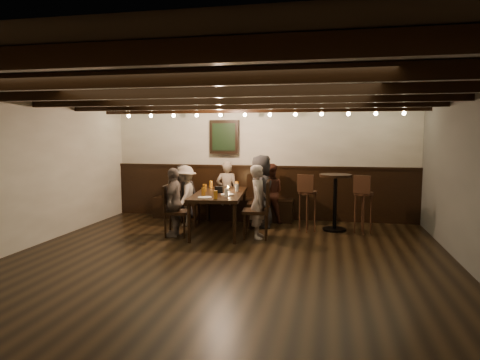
% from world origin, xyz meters
% --- Properties ---
extents(room, '(7.00, 7.00, 7.00)m').
position_xyz_m(room, '(-0.29, 2.21, 1.07)').
color(room, black).
rests_on(room, ground).
extents(dining_table, '(1.08, 2.03, 0.73)m').
position_xyz_m(dining_table, '(-0.56, 2.06, 0.67)').
color(dining_table, black).
rests_on(dining_table, floor).
extents(chair_left_near, '(0.48, 0.48, 0.96)m').
position_xyz_m(chair_left_near, '(-1.33, 2.43, 0.29)').
color(chair_left_near, black).
rests_on(chair_left_near, floor).
extents(chair_left_far, '(0.46, 0.46, 0.91)m').
position_xyz_m(chair_left_far, '(-1.23, 1.53, 0.28)').
color(chair_left_far, black).
rests_on(chair_left_far, floor).
extents(chair_right_near, '(0.48, 0.48, 0.95)m').
position_xyz_m(chair_right_near, '(0.10, 2.58, 0.29)').
color(chair_right_near, black).
rests_on(chair_right_near, floor).
extents(chair_right_far, '(0.50, 0.50, 0.99)m').
position_xyz_m(chair_right_far, '(0.20, 1.68, 0.30)').
color(chair_right_far, black).
rests_on(chair_right_far, floor).
extents(person_bench_left, '(0.61, 0.43, 1.18)m').
position_xyz_m(person_bench_left, '(-1.55, 2.86, 0.59)').
color(person_bench_left, black).
rests_on(person_bench_left, floor).
extents(person_bench_centre, '(0.48, 0.34, 1.25)m').
position_xyz_m(person_bench_centre, '(-0.68, 3.10, 0.62)').
color(person_bench_centre, gray).
rests_on(person_bench_centre, floor).
extents(person_bench_right, '(0.64, 0.52, 1.21)m').
position_xyz_m(person_bench_right, '(0.24, 3.05, 0.61)').
color(person_bench_right, '#5D2D1F').
rests_on(person_bench_right, floor).
extents(person_left_near, '(0.52, 0.81, 1.20)m').
position_xyz_m(person_left_near, '(-1.36, 2.42, 0.60)').
color(person_left_near, gray).
rests_on(person_left_near, floor).
extents(person_left_far, '(0.37, 0.74, 1.22)m').
position_xyz_m(person_left_far, '(-1.26, 1.53, 0.61)').
color(person_left_far, slate).
rests_on(person_left_far, floor).
extents(person_right_near, '(0.52, 0.73, 1.41)m').
position_xyz_m(person_right_near, '(0.13, 2.58, 0.70)').
color(person_right_near, '#29282B').
rests_on(person_right_near, floor).
extents(person_right_far, '(0.35, 0.50, 1.28)m').
position_xyz_m(person_right_far, '(0.23, 1.69, 0.64)').
color(person_right_far, '#A5958C').
rests_on(person_right_far, floor).
extents(pint_a, '(0.07, 0.07, 0.14)m').
position_xyz_m(pint_a, '(-0.92, 2.72, 0.80)').
color(pint_a, '#BF7219').
rests_on(pint_a, dining_table).
extents(pint_b, '(0.07, 0.07, 0.14)m').
position_xyz_m(pint_b, '(-0.38, 2.73, 0.80)').
color(pint_b, '#BF7219').
rests_on(pint_b, dining_table).
extents(pint_c, '(0.07, 0.07, 0.14)m').
position_xyz_m(pint_c, '(-0.87, 2.12, 0.80)').
color(pint_c, '#BF7219').
rests_on(pint_c, dining_table).
extents(pint_d, '(0.07, 0.07, 0.14)m').
position_xyz_m(pint_d, '(-0.29, 2.29, 0.80)').
color(pint_d, silver).
rests_on(pint_d, dining_table).
extents(pint_e, '(0.07, 0.07, 0.14)m').
position_xyz_m(pint_e, '(-0.74, 1.59, 0.80)').
color(pint_e, '#BF7219').
rests_on(pint_e, dining_table).
extents(pint_f, '(0.07, 0.07, 0.14)m').
position_xyz_m(pint_f, '(-0.31, 1.53, 0.80)').
color(pint_f, silver).
rests_on(pint_f, dining_table).
extents(pint_g, '(0.07, 0.07, 0.14)m').
position_xyz_m(pint_g, '(-0.43, 1.27, 0.80)').
color(pint_g, '#BF7219').
rests_on(pint_g, dining_table).
extents(plate_near, '(0.24, 0.24, 0.01)m').
position_xyz_m(plate_near, '(-0.64, 1.34, 0.74)').
color(plate_near, white).
rests_on(plate_near, dining_table).
extents(plate_far, '(0.24, 0.24, 0.01)m').
position_xyz_m(plate_far, '(-0.35, 1.78, 0.74)').
color(plate_far, white).
rests_on(plate_far, dining_table).
extents(condiment_caddy, '(0.15, 0.10, 0.12)m').
position_xyz_m(condiment_caddy, '(-0.56, 2.01, 0.79)').
color(condiment_caddy, black).
rests_on(condiment_caddy, dining_table).
extents(candle, '(0.05, 0.05, 0.05)m').
position_xyz_m(candle, '(-0.48, 2.37, 0.75)').
color(candle, beige).
rests_on(candle, dining_table).
extents(high_top_table, '(0.60, 0.60, 1.06)m').
position_xyz_m(high_top_table, '(1.53, 2.55, 0.70)').
color(high_top_table, black).
rests_on(high_top_table, floor).
extents(bar_stool_left, '(0.35, 0.37, 1.08)m').
position_xyz_m(bar_stool_left, '(1.03, 2.35, 0.40)').
color(bar_stool_left, '#351D11').
rests_on(bar_stool_left, floor).
extents(bar_stool_right, '(0.36, 0.38, 1.08)m').
position_xyz_m(bar_stool_right, '(2.03, 2.40, 0.40)').
color(bar_stool_right, '#351D11').
rests_on(bar_stool_right, floor).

